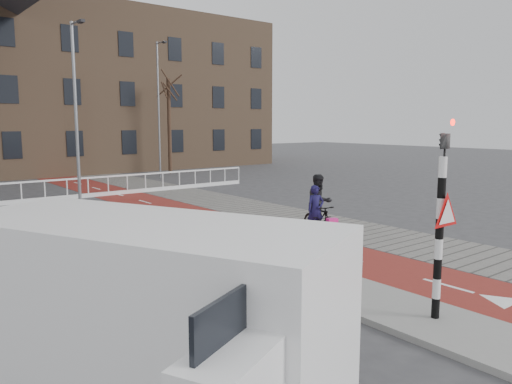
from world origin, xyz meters
TOP-DOWN VIEW (x-y plane):
  - ground at (0.00, 0.00)m, footprint 120.00×120.00m
  - bike_lane at (1.50, 10.00)m, footprint 2.50×60.00m
  - sidewalk at (4.30, 10.00)m, footprint 3.00×60.00m
  - curb_island at (-0.70, 4.00)m, footprint 1.80×16.00m
  - traffic_signal at (-0.60, -2.02)m, footprint 0.80×0.80m
  - bollard at (-0.49, 2.77)m, footprint 0.12×0.12m
  - cyclist_near at (2.11, 3.72)m, footprint 1.03×1.71m
  - cyclist_far at (2.45, 3.92)m, footprint 1.00×1.95m
  - van at (-5.63, -0.77)m, footprint 4.22×5.75m
  - tree_right at (8.81, 25.00)m, footprint 0.27×0.27m
  - streetlight_near at (-2.00, 12.28)m, footprint 0.12×0.12m
  - streetlight_right at (6.73, 22.53)m, footprint 0.12×0.12m

SIDE VIEW (x-z plane):
  - ground at x=0.00m, z-range 0.00..0.00m
  - bike_lane at x=1.50m, z-range 0.00..0.01m
  - sidewalk at x=4.30m, z-range 0.00..0.01m
  - curb_island at x=-0.70m, z-range 0.00..0.12m
  - bollard at x=-0.49m, z-range 0.12..1.01m
  - cyclist_near at x=2.11m, z-range -0.28..1.44m
  - cyclist_far at x=2.45m, z-range -0.16..1.84m
  - van at x=-5.63m, z-range 0.06..2.36m
  - traffic_signal at x=-0.60m, z-range 0.15..3.83m
  - tree_right at x=8.81m, z-range 0.00..6.63m
  - streetlight_near at x=-2.00m, z-range 0.00..7.24m
  - streetlight_right at x=6.73m, z-range 0.00..8.63m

